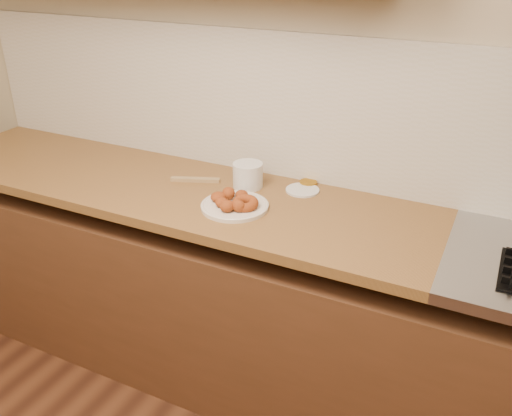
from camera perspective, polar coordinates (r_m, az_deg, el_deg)
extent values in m
cube|color=#B9AB8C|center=(2.14, 9.02, 13.59)|extent=(4.00, 0.02, 2.70)
cube|color=#512F1C|center=(2.30, 4.84, -12.12)|extent=(3.60, 0.60, 0.77)
cube|color=brown|center=(2.31, -9.81, 2.15)|extent=(2.30, 0.62, 0.04)
cube|color=beige|center=(2.17, 8.64, 9.67)|extent=(3.60, 0.02, 0.60)
cylinder|color=beige|center=(2.06, -2.26, 0.21)|extent=(0.26, 0.26, 0.01)
torus|color=#944117|center=(2.02, -1.18, 0.52)|extent=(0.12, 0.12, 0.05)
ellipsoid|color=#944117|center=(2.09, -2.92, 1.57)|extent=(0.07, 0.07, 0.05)
ellipsoid|color=#944117|center=(2.08, -3.99, 1.20)|extent=(0.06, 0.07, 0.03)
ellipsoid|color=#944117|center=(2.03, -3.60, 0.58)|extent=(0.07, 0.07, 0.04)
ellipsoid|color=#944117|center=(1.99, -3.06, 0.21)|extent=(0.07, 0.07, 0.04)
ellipsoid|color=#944117|center=(2.09, -1.53, 1.43)|extent=(0.07, 0.07, 0.03)
ellipsoid|color=#944117|center=(1.99, -1.87, 0.21)|extent=(0.06, 0.05, 0.05)
cylinder|color=silver|center=(2.22, -0.87, 3.47)|extent=(0.16, 0.16, 0.10)
cylinder|color=silver|center=(2.20, 4.92, 1.89)|extent=(0.17, 0.17, 0.01)
cylinder|color=#A87618|center=(2.27, 5.51, 2.66)|extent=(0.08, 0.08, 0.01)
cube|color=#95794E|center=(2.29, -6.41, 2.98)|extent=(0.20, 0.10, 0.02)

